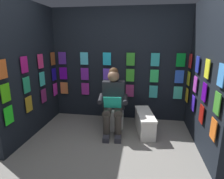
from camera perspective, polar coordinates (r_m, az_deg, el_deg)
name	(u,v)px	position (r m, az deg, el deg)	size (l,w,h in m)	color
ground_plane	(100,171)	(2.73, -3.56, -23.25)	(30.00, 30.00, 0.00)	gray
display_wall_back	(119,65)	(4.06, 2.13, 7.29)	(2.91, 0.14, 2.31)	black
display_wall_left	(207,75)	(3.21, 26.47, 3.78)	(0.14, 1.85, 2.31)	black
display_wall_right	(29,71)	(3.63, -23.47, 5.22)	(0.14, 1.85, 2.31)	black
toilet	(114,111)	(3.76, 0.59, -6.33)	(0.43, 0.57, 0.77)	white
person_reading	(113,101)	(3.46, 0.35, -3.44)	(0.55, 0.71, 1.19)	black
comic_longbox_near	(145,122)	(3.63, 9.74, -9.67)	(0.41, 0.84, 0.38)	white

